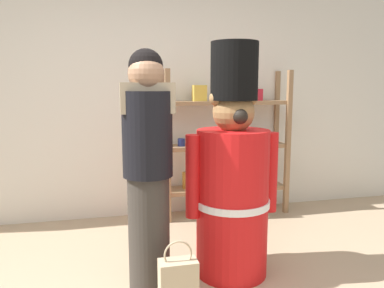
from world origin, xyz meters
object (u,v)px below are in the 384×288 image
object	(u,v)px
person_shopper	(148,165)
shopping_bag	(178,285)
teddy_bear_guard	(232,181)
merchandise_shelf	(226,142)

from	to	relation	value
person_shopper	shopping_bag	size ratio (longest dim) A/B	3.52
teddy_bear_guard	shopping_bag	xyz separation A→B (m)	(-0.49, -0.41, -0.53)
teddy_bear_guard	merchandise_shelf	bearing A→B (deg)	73.37
person_shopper	shopping_bag	world-z (taller)	person_shopper
teddy_bear_guard	person_shopper	distance (m)	0.65
merchandise_shelf	teddy_bear_guard	size ratio (longest dim) A/B	0.92
person_shopper	shopping_bag	distance (m)	0.79
person_shopper	merchandise_shelf	bearing A→B (deg)	53.62
shopping_bag	teddy_bear_guard	bearing A→B (deg)	39.67
merchandise_shelf	person_shopper	xyz separation A→B (m)	(-1.02, -1.39, 0.07)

